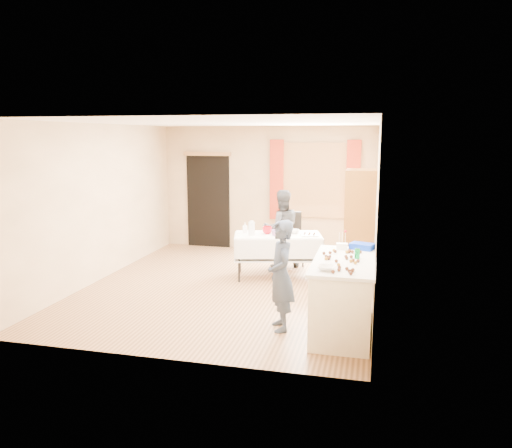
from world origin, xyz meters
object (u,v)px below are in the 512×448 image
(party_table, at_px, (278,252))
(chair, at_px, (292,249))
(cabinet, at_px, (360,225))
(woman, at_px, (281,229))
(girl, at_px, (281,276))
(counter, at_px, (343,296))

(party_table, distance_m, chair, 0.89)
(cabinet, xyz_separation_m, woman, (-1.42, 0.41, -0.21))
(cabinet, xyz_separation_m, girl, (-0.86, -2.58, -0.23))
(girl, relative_size, woman, 0.97)
(counter, height_order, chair, chair)
(woman, bearing_deg, cabinet, 138.80)
(counter, bearing_deg, cabinet, 87.67)
(counter, xyz_separation_m, woman, (-1.32, 2.86, 0.26))
(cabinet, height_order, girl, cabinet)
(chair, bearing_deg, party_table, -116.42)
(cabinet, bearing_deg, chair, 154.50)
(counter, bearing_deg, party_table, 119.84)
(cabinet, xyz_separation_m, party_table, (-1.35, -0.27, -0.48))
(party_table, bearing_deg, girl, -92.15)
(cabinet, relative_size, party_table, 1.14)
(counter, height_order, party_table, counter)
(chair, relative_size, woman, 0.69)
(cabinet, height_order, woman, cabinet)
(party_table, xyz_separation_m, chair, (0.10, 0.87, -0.15))
(girl, bearing_deg, cabinet, 139.09)
(counter, height_order, girl, girl)
(chair, bearing_deg, cabinet, -45.31)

